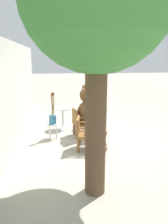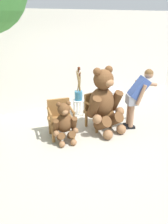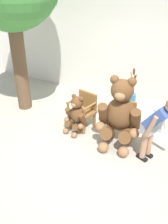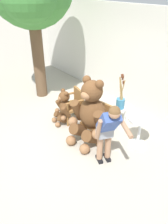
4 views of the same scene
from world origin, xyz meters
name	(u,v)px [view 2 (image 2 of 4)]	position (x,y,z in m)	size (l,w,h in m)	color
ground_plane	(89,139)	(0.00, 0.00, 0.00)	(60.00, 60.00, 0.00)	#A8A091
back_wall	(49,61)	(0.00, 2.40, 1.40)	(10.00, 0.16, 2.80)	beige
wooden_chair_left	(60,117)	(-0.50, 0.48, 0.46)	(0.65, 0.62, 0.86)	brown
wooden_chair_right	(97,109)	(0.50, 0.48, 0.46)	(0.63, 0.60, 0.86)	brown
teddy_bear_large	(104,101)	(0.52, 0.21, 0.77)	(0.96, 0.95, 1.57)	brown
teddy_bear_small	(65,122)	(-0.52, 0.19, 0.46)	(0.58, 0.58, 0.94)	brown
person_visitor	(138,94)	(1.33, -0.02, 0.89)	(0.89, 0.49, 1.49)	black
white_stool	(79,103)	(0.40, 1.31, 0.36)	(0.34, 0.34, 0.46)	silver
brush_bucket	(79,93)	(0.41, 1.31, 0.67)	(0.22, 0.22, 0.93)	teal
round_side_table	(112,98)	(1.31, 0.99, 0.45)	(0.56, 0.56, 0.72)	silver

